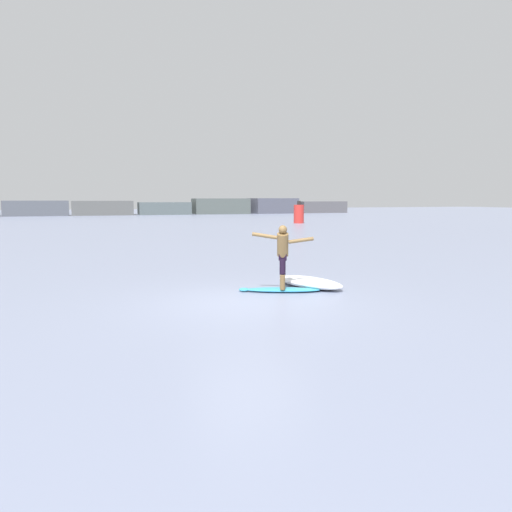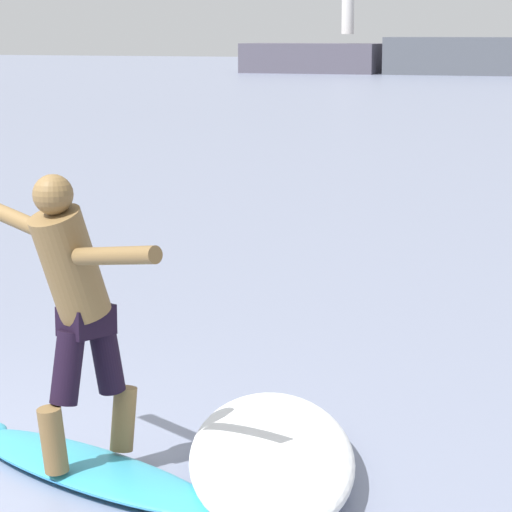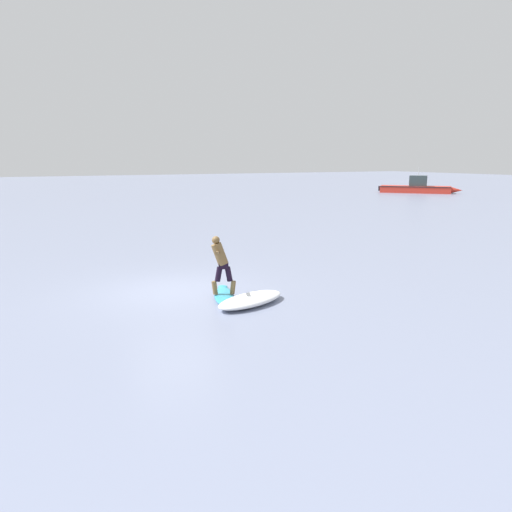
{
  "view_description": "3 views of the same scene",
  "coord_description": "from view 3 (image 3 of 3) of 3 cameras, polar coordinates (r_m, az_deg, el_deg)",
  "views": [
    {
      "loc": [
        -3.67,
        -10.41,
        2.34
      ],
      "look_at": [
        1.09,
        2.44,
        0.75
      ],
      "focal_mm": 35.0,
      "sensor_mm": 36.0,
      "label": 1
    },
    {
      "loc": [
        4.23,
        -4.65,
        2.4
      ],
      "look_at": [
        1.75,
        2.22,
        1.04
      ],
      "focal_mm": 85.0,
      "sensor_mm": 36.0,
      "label": 2
    },
    {
      "loc": [
        13.19,
        -4.3,
        3.7
      ],
      "look_at": [
        1.68,
        1.69,
        1.15
      ],
      "focal_mm": 35.0,
      "sensor_mm": 36.0,
      "label": 3
    }
  ],
  "objects": [
    {
      "name": "surfboard",
      "position": [
        13.57,
        -3.69,
        -4.51
      ],
      "size": [
        2.05,
        1.19,
        0.23
      ],
      "color": "#36A2BF",
      "rests_on": "ground"
    },
    {
      "name": "fishing_boat_near_jetty",
      "position": [
        57.43,
        17.96,
        7.45
      ],
      "size": [
        7.19,
        6.74,
        2.76
      ],
      "color": "red",
      "rests_on": "ground"
    },
    {
      "name": "wave_foam_at_tail",
      "position": [
        12.85,
        -0.61,
        -5.02
      ],
      "size": [
        1.57,
        2.32,
        0.26
      ],
      "color": "white",
      "rests_on": "ground"
    },
    {
      "name": "surfer",
      "position": [
        13.31,
        -4.07,
        -0.52
      ],
      "size": [
        1.43,
        0.84,
        1.59
      ],
      "color": "brown",
      "rests_on": "surfboard"
    },
    {
      "name": "ground_plane",
      "position": [
        14.36,
        -9.15,
        -3.96
      ],
      "size": [
        200.0,
        200.0,
        0.0
      ],
      "primitive_type": "plane",
      "color": "gray"
    }
  ]
}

